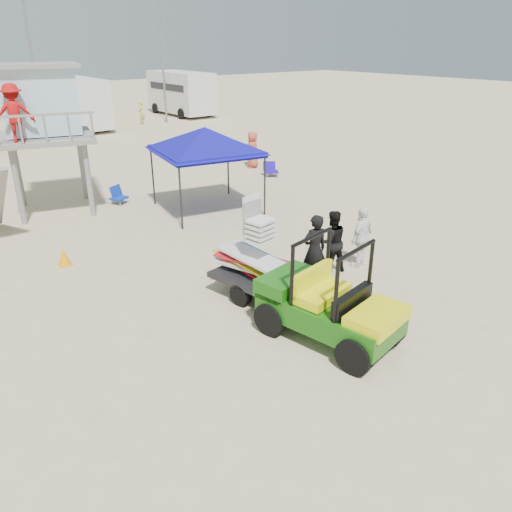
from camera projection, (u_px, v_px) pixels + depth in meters
ground at (338, 385)px, 8.69m from camera, size 140.00×140.00×0.00m
utility_cart at (331, 297)px, 9.65m from camera, size 1.85×2.93×2.07m
surf_trailer at (257, 262)px, 11.38m from camera, size 1.71×2.62×2.14m
man_left at (314, 250)px, 12.01m from camera, size 0.73×0.57×1.78m
man_mid at (332, 241)px, 12.69m from camera, size 0.95×0.84×1.64m
man_right at (362, 237)px, 12.99m from camera, size 1.01×0.60×1.62m
lifeguard_tower at (37, 107)px, 16.26m from camera, size 3.60×3.60×4.74m
canopy_blue at (205, 131)px, 16.59m from camera, size 3.63×3.63×3.28m
cone_far at (64, 257)px, 13.22m from camera, size 0.34×0.34×0.50m
beach_chair_b at (117, 195)px, 18.28m from camera, size 0.72×0.80×0.64m
beach_chair_c at (270, 169)px, 21.92m from camera, size 0.73×0.83×0.64m
rv_mid_right at (74, 101)px, 33.12m from camera, size 2.64×7.00×3.25m
rv_far_right at (181, 91)px, 39.25m from camera, size 2.64×6.60×3.25m
light_pole_left at (34, 69)px, 28.39m from camera, size 0.14×0.14×8.00m
light_pole_right at (163, 64)px, 34.52m from camera, size 0.14×0.14×8.00m
distant_beachgoers at (33, 152)px, 22.61m from camera, size 16.32×15.88×1.79m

